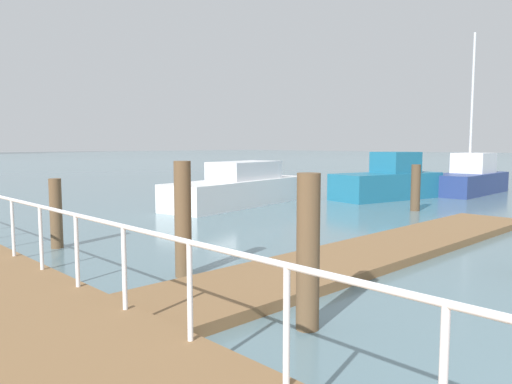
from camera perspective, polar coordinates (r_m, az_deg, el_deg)
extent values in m
plane|color=slate|center=(20.09, -26.12, -2.02)|extent=(300.00, 300.00, 0.00)
cube|color=olive|center=(11.25, 14.03, -6.72)|extent=(13.53, 2.00, 0.18)
cylinder|color=white|center=(3.57, 21.04, -20.15)|extent=(0.06, 0.06, 1.05)
cylinder|color=white|center=(4.26, 3.59, -15.45)|extent=(0.06, 0.06, 1.05)
cylinder|color=white|center=(5.22, -7.74, -11.49)|extent=(0.06, 0.06, 1.05)
cylinder|color=white|center=(6.33, -15.14, -8.59)|extent=(0.06, 0.06, 1.05)
cylinder|color=white|center=(7.52, -20.21, -6.50)|extent=(0.06, 0.06, 1.05)
cylinder|color=white|center=(8.76, -23.84, -4.96)|extent=(0.06, 0.06, 1.05)
cylinder|color=white|center=(10.03, -26.55, -3.78)|extent=(0.06, 0.06, 1.05)
cylinder|color=white|center=(7.43, -20.34, -2.53)|extent=(0.06, 24.45, 0.06)
cylinder|color=brown|center=(6.49, 6.11, -7.00)|extent=(0.31, 0.31, 2.09)
cylinder|color=brown|center=(12.46, -22.35, -2.34)|extent=(0.28, 0.28, 1.66)
cylinder|color=brown|center=(18.99, 18.16, 0.48)|extent=(0.34, 0.34, 1.72)
cylinder|color=brown|center=(9.12, -8.54, -3.17)|extent=(0.31, 0.31, 2.15)
cube|color=navy|center=(26.65, 23.61, 0.92)|extent=(5.84, 2.21, 1.02)
cube|color=white|center=(27.09, 24.09, 3.13)|extent=(2.10, 1.67, 1.01)
cylinder|color=silver|center=(26.65, 23.95, 9.40)|extent=(0.12, 0.12, 6.86)
cube|color=white|center=(19.85, -2.03, -0.04)|extent=(7.51, 3.30, 1.03)
cube|color=white|center=(20.11, -1.32, 2.55)|extent=(3.44, 2.16, 0.73)
cube|color=#1E6B8C|center=(22.88, 15.00, 0.69)|extent=(5.61, 3.02, 1.17)
cube|color=#1E6B8C|center=(23.23, 16.00, 3.36)|extent=(2.02, 1.91, 0.95)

